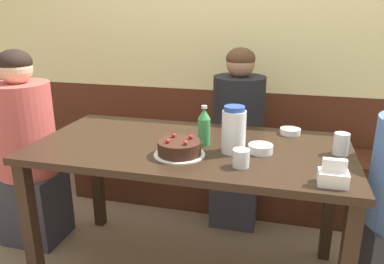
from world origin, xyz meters
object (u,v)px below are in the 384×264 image
(bowl_rice_small, at_px, (261,149))
(glass_tumbler_short, at_px, (241,158))
(glass_water_tall, at_px, (341,144))
(soju_bottle, at_px, (204,126))
(napkin_holder, at_px, (333,176))
(birthday_cake, at_px, (179,148))
(bowl_soup_white, at_px, (290,131))
(person_pale_blue_shirt, at_px, (28,154))
(person_grey_tee, at_px, (237,143))
(bench_seat, at_px, (219,175))
(water_pitcher, at_px, (234,130))

(bowl_rice_small, relative_size, glass_tumbler_short, 1.48)
(bowl_rice_small, xyz_separation_m, glass_water_tall, (0.36, 0.07, 0.03))
(soju_bottle, distance_m, napkin_holder, 0.66)
(birthday_cake, bearing_deg, bowl_soup_white, 42.32)
(bowl_soup_white, xyz_separation_m, glass_tumbler_short, (-0.20, -0.51, 0.02))
(glass_tumbler_short, height_order, person_pale_blue_shirt, person_pale_blue_shirt)
(glass_tumbler_short, xyz_separation_m, person_grey_tee, (-0.13, 0.85, -0.24))
(bench_seat, distance_m, napkin_holder, 1.41)
(bowl_soup_white, distance_m, person_grey_tee, 0.52)
(birthday_cake, distance_m, bowl_soup_white, 0.66)
(glass_tumbler_short, bearing_deg, soju_bottle, 132.98)
(bowl_rice_small, height_order, glass_water_tall, glass_water_tall)
(napkin_holder, relative_size, glass_tumbler_short, 1.43)
(bench_seat, bearing_deg, napkin_holder, -60.52)
(glass_water_tall, bearing_deg, person_pale_blue_shirt, 178.70)
(bowl_rice_small, distance_m, glass_water_tall, 0.37)
(bowl_soup_white, distance_m, glass_water_tall, 0.34)
(glass_tumbler_short, height_order, person_grey_tee, person_grey_tee)
(person_pale_blue_shirt, bearing_deg, glass_tumbler_short, -12.90)
(napkin_holder, distance_m, glass_water_tall, 0.35)
(soju_bottle, relative_size, person_pale_blue_shirt, 0.17)
(bowl_soup_white, relative_size, bowl_rice_small, 0.95)
(glass_tumbler_short, bearing_deg, person_pale_blue_shirt, 167.10)
(soju_bottle, height_order, person_grey_tee, person_grey_tee)
(bowl_rice_small, bearing_deg, glass_water_tall, 11.48)
(soju_bottle, bearing_deg, bench_seat, 94.47)
(glass_water_tall, relative_size, person_pale_blue_shirt, 0.09)
(person_pale_blue_shirt, distance_m, person_grey_tee, 1.31)
(glass_water_tall, relative_size, glass_tumbler_short, 1.32)
(water_pitcher, bearing_deg, soju_bottle, 157.46)
(glass_tumbler_short, relative_size, person_grey_tee, 0.07)
(bench_seat, bearing_deg, birthday_cake, -90.79)
(glass_water_tall, relative_size, person_grey_tee, 0.09)
(soju_bottle, xyz_separation_m, person_pale_blue_shirt, (-1.10, 0.07, -0.28))
(water_pitcher, distance_m, bowl_soup_white, 0.44)
(soju_bottle, relative_size, bowl_soup_white, 1.83)
(water_pitcher, xyz_separation_m, glass_water_tall, (0.48, 0.10, -0.06))
(birthday_cake, xyz_separation_m, soju_bottle, (0.08, 0.17, 0.06))
(soju_bottle, xyz_separation_m, person_grey_tee, (0.09, 0.62, -0.29))
(water_pitcher, relative_size, person_grey_tee, 0.19)
(napkin_holder, height_order, person_grey_tee, person_grey_tee)
(bench_seat, distance_m, bowl_soup_white, 0.90)
(glass_tumbler_short, bearing_deg, bench_seat, 104.89)
(bowl_soup_white, xyz_separation_m, glass_water_tall, (0.23, -0.25, 0.03))
(bench_seat, bearing_deg, water_pitcher, -75.99)
(birthday_cake, relative_size, water_pitcher, 1.07)
(birthday_cake, bearing_deg, person_grey_tee, 78.38)
(birthday_cake, distance_m, napkin_holder, 0.67)
(glass_tumbler_short, distance_m, person_pale_blue_shirt, 1.36)
(bench_seat, height_order, water_pitcher, water_pitcher)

